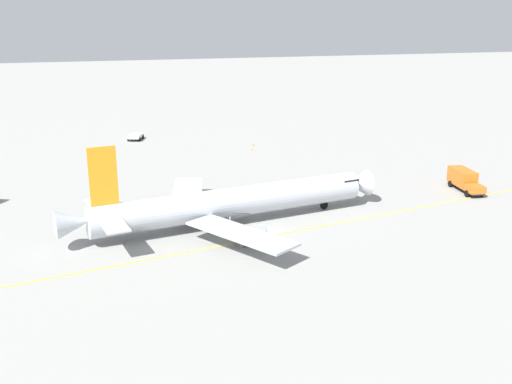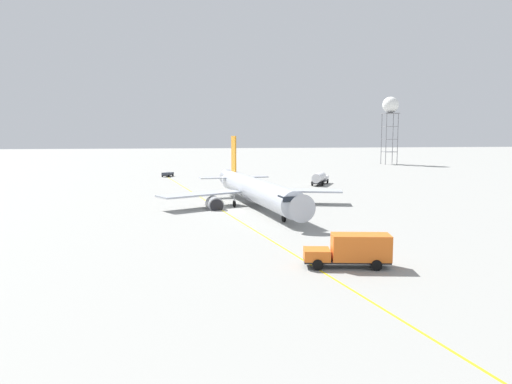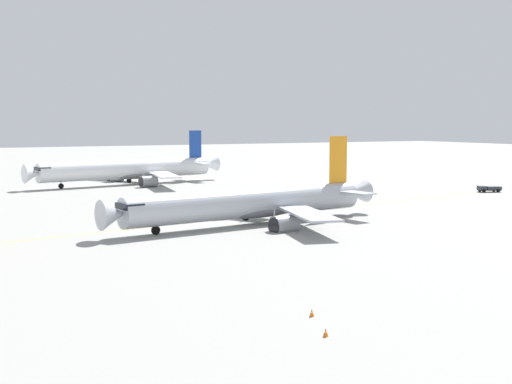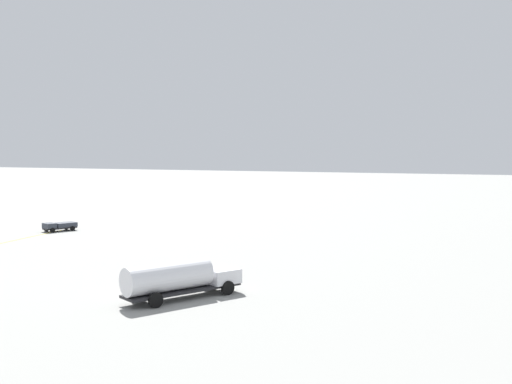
# 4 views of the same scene
# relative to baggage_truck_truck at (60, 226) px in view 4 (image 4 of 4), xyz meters

# --- Properties ---
(baggage_truck_truck) EXTENTS (3.32, 4.77, 1.22)m
(baggage_truck_truck) POSITION_rel_baggage_truck_truck_xyz_m (0.00, 0.00, 0.00)
(baggage_truck_truck) COLOR #232326
(baggage_truck_truck) RESTS_ON ground_plane
(fuel_tanker_truck) EXTENTS (6.24, 9.49, 2.87)m
(fuel_tanker_truck) POSITION_rel_baggage_truck_truck_xyz_m (36.03, -27.13, 0.87)
(fuel_tanker_truck) COLOR #232326
(fuel_tanker_truck) RESTS_ON ground_plane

